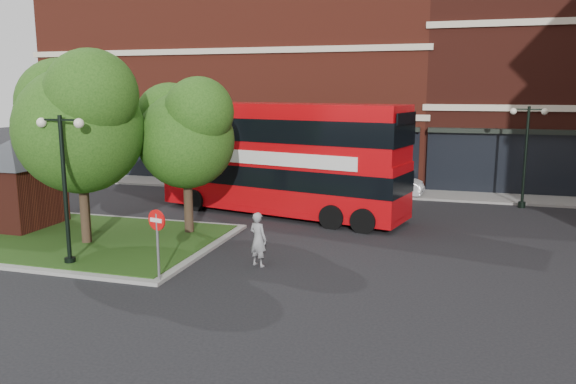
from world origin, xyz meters
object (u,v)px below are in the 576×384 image
(car_silver, at_px, (324,180))
(car_white, at_px, (384,182))
(bus, at_px, (280,151))
(woman, at_px, (258,239))

(car_silver, xyz_separation_m, car_white, (3.30, 0.56, -0.05))
(bus, xyz_separation_m, woman, (1.61, -7.73, -2.06))
(bus, xyz_separation_m, car_white, (4.11, 6.27, -2.27))
(bus, height_order, woman, bus)
(bus, height_order, car_silver, bus)
(bus, distance_m, car_white, 7.83)
(bus, relative_size, car_silver, 2.73)
(bus, distance_m, car_silver, 6.17)
(woman, height_order, car_silver, woman)
(car_silver, bearing_deg, woman, -174.26)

